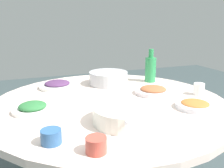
# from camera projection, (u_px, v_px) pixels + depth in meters

# --- Properties ---
(round_dining_table) EXTENTS (1.29, 1.29, 0.76)m
(round_dining_table) POSITION_uv_depth(u_px,v_px,m) (110.00, 124.00, 1.38)
(round_dining_table) COLOR #99999E
(round_dining_table) RESTS_ON ground
(rice_bowl) EXTENTS (0.26, 0.26, 0.09)m
(rice_bowl) POSITION_uv_depth(u_px,v_px,m) (108.00, 78.00, 1.66)
(rice_bowl) COLOR #B2B5BA
(rice_bowl) RESTS_ON round_dining_table
(soup_bowl) EXTENTS (0.28, 0.27, 0.07)m
(soup_bowl) POSITION_uv_depth(u_px,v_px,m) (124.00, 115.00, 1.04)
(soup_bowl) COLOR white
(soup_bowl) RESTS_ON round_dining_table
(dish_stirfry) EXTENTS (0.22, 0.22, 0.05)m
(dish_stirfry) POSITION_uv_depth(u_px,v_px,m) (153.00, 91.00, 1.45)
(dish_stirfry) COLOR silver
(dish_stirfry) RESTS_ON round_dining_table
(dish_greens) EXTENTS (0.20, 0.20, 0.05)m
(dish_greens) POSITION_uv_depth(u_px,v_px,m) (33.00, 108.00, 1.17)
(dish_greens) COLOR white
(dish_greens) RESTS_ON round_dining_table
(dish_tofu_braise) EXTENTS (0.19, 0.19, 0.04)m
(dish_tofu_braise) POSITION_uv_depth(u_px,v_px,m) (195.00, 105.00, 1.21)
(dish_tofu_braise) COLOR silver
(dish_tofu_braise) RESTS_ON round_dining_table
(dish_eggplant) EXTENTS (0.23, 0.23, 0.05)m
(dish_eggplant) POSITION_uv_depth(u_px,v_px,m) (57.00, 85.00, 1.58)
(dish_eggplant) COLOR silver
(dish_eggplant) RESTS_ON round_dining_table
(green_bottle) EXTENTS (0.08, 0.08, 0.23)m
(green_bottle) POSITION_uv_depth(u_px,v_px,m) (150.00, 69.00, 1.71)
(green_bottle) COLOR #2B8D4D
(green_bottle) RESTS_ON round_dining_table
(tea_cup_near) EXTENTS (0.08, 0.08, 0.05)m
(tea_cup_near) POSITION_uv_depth(u_px,v_px,m) (51.00, 137.00, 0.86)
(tea_cup_near) COLOR #2D598E
(tea_cup_near) RESTS_ON round_dining_table
(tea_cup_far) EXTENTS (0.07, 0.07, 0.05)m
(tea_cup_far) POSITION_uv_depth(u_px,v_px,m) (96.00, 145.00, 0.81)
(tea_cup_far) COLOR #BF483B
(tea_cup_far) RESTS_ON round_dining_table
(tea_cup_side) EXTENTS (0.06, 0.06, 0.07)m
(tea_cup_side) POSITION_uv_depth(u_px,v_px,m) (199.00, 89.00, 1.42)
(tea_cup_side) COLOR white
(tea_cup_side) RESTS_ON round_dining_table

